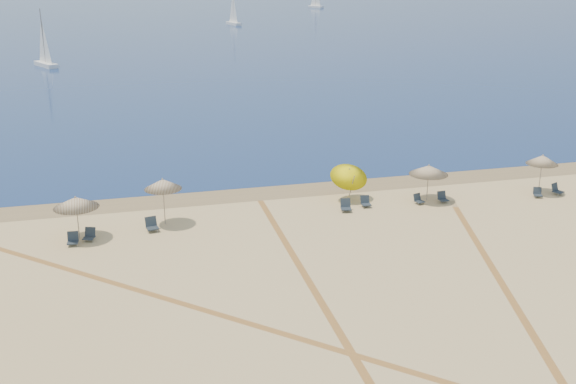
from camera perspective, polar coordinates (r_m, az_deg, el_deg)
name	(u,v)px	position (r m, az deg, el deg)	size (l,w,h in m)	color
wet_sand	(272,191)	(43.14, -1.29, 0.05)	(500.00, 500.00, 0.00)	olive
umbrella_1	(76,202)	(37.00, -17.13, -0.82)	(2.32, 2.32, 2.34)	gray
umbrella_2	(163,184)	(37.82, -10.30, 0.64)	(2.03, 2.03, 2.64)	gray
umbrella_3	(349,174)	(41.24, 5.10, 1.51)	(2.24, 2.23, 2.45)	gray
umbrella_4	(429,170)	(41.87, 11.55, 1.80)	(2.32, 2.32, 2.24)	gray
umbrella_5	(542,160)	(45.03, 20.28, 2.52)	(1.93, 1.93, 2.49)	gray
chair_1	(73,239)	(36.89, -17.35, -3.75)	(0.59, 0.68, 0.66)	#1C242C
chair_2	(89,235)	(37.21, -16.08, -3.43)	(0.72, 0.78, 0.66)	#1C242C
chair_3	(152,225)	(37.68, -11.19, -2.68)	(0.73, 0.81, 0.73)	#1C242C
chair_4	(346,206)	(39.92, 4.79, -1.14)	(0.70, 0.78, 0.70)	#1C242C
chair_5	(365,202)	(40.74, 6.42, -0.82)	(0.55, 0.63, 0.64)	#1C242C
chair_6	(418,199)	(41.70, 10.72, -0.60)	(0.63, 0.69, 0.59)	#1C242C
chair_7	(443,198)	(42.23, 12.65, -0.45)	(0.56, 0.65, 0.64)	#1C242C
chair_8	(538,193)	(44.76, 19.93, -0.07)	(0.65, 0.70, 0.59)	#1C242C
chair_9	(557,190)	(45.68, 21.31, 0.19)	(0.77, 0.82, 0.67)	#1C242C
sailboat_0	(44,49)	(97.72, -19.49, 11.06)	(3.41, 5.05, 7.47)	white
sailboat_1	(233,14)	(149.51, -4.54, 14.49)	(2.57, 5.32, 7.67)	white
tire_tracks	(342,306)	(29.56, 4.51, -9.37)	(50.20, 42.31, 0.00)	tan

